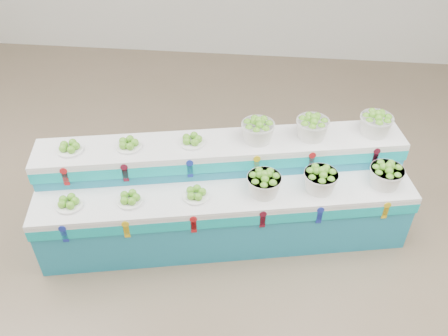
# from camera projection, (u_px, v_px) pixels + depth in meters

# --- Properties ---
(ground) EXTENTS (10.00, 10.00, 0.00)m
(ground) POSITION_uv_depth(u_px,v_px,m) (157.00, 272.00, 4.70)
(ground) COLOR #76634B
(ground) RESTS_ON ground
(display_stand) EXTENTS (3.89, 1.73, 1.02)m
(display_stand) POSITION_uv_depth(u_px,v_px,m) (224.00, 195.00, 4.84)
(display_stand) COLOR teal
(display_stand) RESTS_ON ground
(plate_lower_left) EXTENTS (0.31, 0.31, 0.10)m
(plate_lower_left) POSITION_uv_depth(u_px,v_px,m) (69.00, 202.00, 4.38)
(plate_lower_left) COLOR white
(plate_lower_left) RESTS_ON display_stand
(plate_lower_mid) EXTENTS (0.31, 0.31, 0.10)m
(plate_lower_mid) POSITION_uv_depth(u_px,v_px,m) (130.00, 198.00, 4.42)
(plate_lower_mid) COLOR white
(plate_lower_mid) RESTS_ON display_stand
(plate_lower_right) EXTENTS (0.31, 0.31, 0.10)m
(plate_lower_right) POSITION_uv_depth(u_px,v_px,m) (196.00, 193.00, 4.47)
(plate_lower_right) COLOR white
(plate_lower_right) RESTS_ON display_stand
(basket_lower_left) EXTENTS (0.39, 0.39, 0.24)m
(basket_lower_left) POSITION_uv_depth(u_px,v_px,m) (264.00, 183.00, 4.48)
(basket_lower_left) COLOR silver
(basket_lower_left) RESTS_ON display_stand
(basket_lower_mid) EXTENTS (0.39, 0.39, 0.24)m
(basket_lower_mid) POSITION_uv_depth(u_px,v_px,m) (320.00, 179.00, 4.52)
(basket_lower_mid) COLOR silver
(basket_lower_mid) RESTS_ON display_stand
(basket_lower_right) EXTENTS (0.39, 0.39, 0.24)m
(basket_lower_right) POSITION_uv_depth(u_px,v_px,m) (386.00, 175.00, 4.57)
(basket_lower_right) COLOR silver
(basket_lower_right) RESTS_ON display_stand
(plate_upper_left) EXTENTS (0.31, 0.31, 0.10)m
(plate_upper_left) POSITION_uv_depth(u_px,v_px,m) (69.00, 147.00, 4.54)
(plate_upper_left) COLOR white
(plate_upper_left) RESTS_ON display_stand
(plate_upper_mid) EXTENTS (0.31, 0.31, 0.10)m
(plate_upper_mid) POSITION_uv_depth(u_px,v_px,m) (128.00, 143.00, 4.59)
(plate_upper_mid) COLOR white
(plate_upper_mid) RESTS_ON display_stand
(plate_upper_right) EXTENTS (0.31, 0.31, 0.10)m
(plate_upper_right) POSITION_uv_depth(u_px,v_px,m) (192.00, 139.00, 4.64)
(plate_upper_right) COLOR white
(plate_upper_right) RESTS_ON display_stand
(basket_upper_left) EXTENTS (0.39, 0.39, 0.24)m
(basket_upper_left) POSITION_uv_depth(u_px,v_px,m) (258.00, 130.00, 4.64)
(basket_upper_left) COLOR silver
(basket_upper_left) RESTS_ON display_stand
(basket_upper_mid) EXTENTS (0.39, 0.39, 0.24)m
(basket_upper_mid) POSITION_uv_depth(u_px,v_px,m) (312.00, 127.00, 4.69)
(basket_upper_mid) COLOR silver
(basket_upper_mid) RESTS_ON display_stand
(basket_upper_right) EXTENTS (0.39, 0.39, 0.24)m
(basket_upper_right) POSITION_uv_depth(u_px,v_px,m) (376.00, 123.00, 4.74)
(basket_upper_right) COLOR silver
(basket_upper_right) RESTS_ON display_stand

